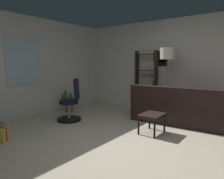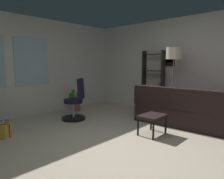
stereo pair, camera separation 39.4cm
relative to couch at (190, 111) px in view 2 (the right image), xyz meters
name	(u,v)px [view 2 (the right image)]	position (x,y,z in m)	size (l,w,h in m)	color
ground_plane	(121,152)	(-2.09, 0.26, -0.34)	(5.56, 6.23, 0.10)	beige
wall_back_with_windows	(25,67)	(-2.10, 3.42, 0.98)	(5.56, 0.12, 2.53)	silver
wall_right_with_frames	(194,67)	(0.75, 0.26, 0.97)	(0.12, 6.23, 2.53)	silver
couch	(190,111)	(0.00, 0.00, 0.00)	(1.65, 2.10, 0.85)	black
footstool	(152,118)	(-1.15, 0.26, 0.03)	(0.52, 0.39, 0.38)	black
gift_box_gold	(3,131)	(-3.14, 2.19, -0.18)	(0.36, 0.35, 0.25)	gold
gift_box_blue	(4,128)	(-3.06, 2.39, -0.18)	(0.27, 0.32, 0.24)	#2D4C99
office_chair	(76,104)	(-1.48, 2.19, 0.09)	(0.59, 0.59, 1.00)	black
bookshelf	(153,86)	(0.48, 1.26, 0.45)	(0.18, 0.64, 1.70)	black
floor_lamp	(174,58)	(0.21, 0.54, 1.18)	(0.37, 0.37, 1.73)	slate
potted_plant	(75,101)	(-0.88, 2.99, -0.01)	(0.37, 0.34, 0.63)	#8D5444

